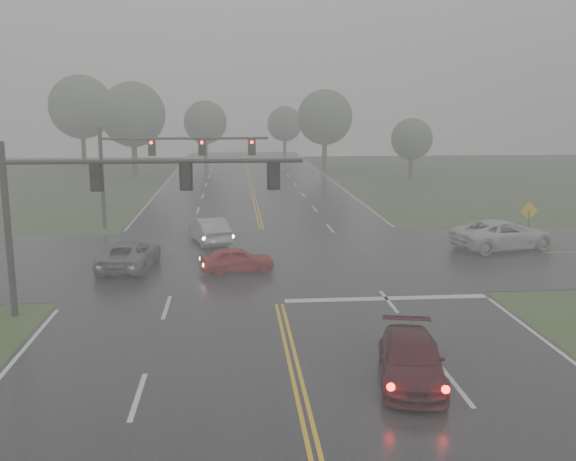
{
  "coord_description": "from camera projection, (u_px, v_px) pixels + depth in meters",
  "views": [
    {
      "loc": [
        -1.77,
        -10.79,
        7.93
      ],
      "look_at": [
        0.53,
        16.0,
        2.67
      ],
      "focal_mm": 40.0,
      "sensor_mm": 36.0,
      "label": 1
    }
  ],
  "objects": [
    {
      "name": "main_road",
      "position": [
        271.0,
        268.0,
        31.77
      ],
      "size": [
        18.0,
        160.0,
        0.02
      ],
      "primitive_type": "cube",
      "color": "black",
      "rests_on": "ground"
    },
    {
      "name": "cross_street",
      "position": [
        268.0,
        259.0,
        33.73
      ],
      "size": [
        120.0,
        14.0,
        0.02
      ],
      "primitive_type": "cube",
      "color": "black",
      "rests_on": "ground"
    },
    {
      "name": "stop_bar",
      "position": [
        386.0,
        299.0,
        26.68
      ],
      "size": [
        8.5,
        0.5,
        0.01
      ],
      "primitive_type": "cube",
      "color": "silver",
      "rests_on": "ground"
    },
    {
      "name": "sedan_maroon",
      "position": [
        410.0,
        381.0,
        18.74
      ],
      "size": [
        2.62,
        4.71,
        1.29
      ],
      "primitive_type": "imported",
      "rotation": [
        0.0,
        0.0,
        -0.19
      ],
      "color": "#3D0B10",
      "rests_on": "ground"
    },
    {
      "name": "sedan_red",
      "position": [
        237.0,
        272.0,
        31.0
      ],
      "size": [
        3.77,
        1.99,
        1.22
      ],
      "primitive_type": "imported",
      "rotation": [
        0.0,
        0.0,
        1.73
      ],
      "color": "#A10E0F",
      "rests_on": "ground"
    },
    {
      "name": "sedan_silver",
      "position": [
        209.0,
        243.0,
        37.5
      ],
      "size": [
        2.77,
        4.84,
        1.51
      ],
      "primitive_type": "imported",
      "rotation": [
        0.0,
        0.0,
        3.41
      ],
      "color": "#9C9EA3",
      "rests_on": "ground"
    },
    {
      "name": "car_grey",
      "position": [
        130.0,
        269.0,
        31.67
      ],
      "size": [
        2.85,
        5.21,
        1.39
      ],
      "primitive_type": "imported",
      "rotation": [
        0.0,
        0.0,
        3.03
      ],
      "color": "#55575C",
      "rests_on": "ground"
    },
    {
      "name": "pickup_white",
      "position": [
        503.0,
        249.0,
        35.94
      ],
      "size": [
        6.34,
        4.06,
        1.63
      ],
      "primitive_type": "imported",
      "rotation": [
        0.0,
        0.0,
        1.82
      ],
      "color": "silver",
      "rests_on": "ground"
    },
    {
      "name": "signal_gantry_near",
      "position": [
        99.0,
        194.0,
        23.98
      ],
      "size": [
        11.21,
        0.29,
        6.65
      ],
      "color": "black",
      "rests_on": "ground"
    },
    {
      "name": "signal_gantry_far",
      "position": [
        153.0,
        158.0,
        41.34
      ],
      "size": [
        10.87,
        0.33,
        6.61
      ],
      "color": "black",
      "rests_on": "ground"
    },
    {
      "name": "sign_diamond_east",
      "position": [
        529.0,
        216.0,
        36.53
      ],
      "size": [
        1.06,
        0.09,
        2.55
      ],
      "rotation": [
        0.0,
        0.0,
        0.02
      ],
      "color": "black",
      "rests_on": "ground"
    },
    {
      "name": "tree_nw_a",
      "position": [
        133.0,
        115.0,
        70.66
      ],
      "size": [
        7.16,
        7.16,
        10.52
      ],
      "color": "#30281F",
      "rests_on": "ground"
    },
    {
      "name": "tree_ne_a",
      "position": [
        325.0,
        117.0,
        78.0
      ],
      "size": [
        6.72,
        6.72,
        9.86
      ],
      "color": "#30281F",
      "rests_on": "ground"
    },
    {
      "name": "tree_n_mid",
      "position": [
        205.0,
        122.0,
        87.05
      ],
      "size": [
        5.85,
        5.85,
        8.59
      ],
      "color": "#30281F",
      "rests_on": "ground"
    },
    {
      "name": "tree_e_near",
      "position": [
        412.0,
        139.0,
        69.49
      ],
      "size": [
        4.48,
        4.48,
        6.58
      ],
      "color": "#30281F",
      "rests_on": "ground"
    },
    {
      "name": "tree_nw_b",
      "position": [
        81.0,
        107.0,
        80.55
      ],
      "size": [
        7.98,
        7.98,
        11.72
      ],
      "color": "#30281F",
      "rests_on": "ground"
    },
    {
      "name": "tree_n_far",
      "position": [
        285.0,
        124.0,
        97.26
      ],
      "size": [
        5.31,
        5.31,
        7.8
      ],
      "color": "#30281F",
      "rests_on": "ground"
    }
  ]
}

